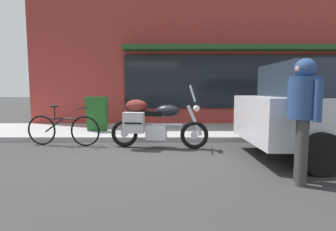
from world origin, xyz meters
TOP-DOWN VIEW (x-y plane):
  - ground_plane at (0.00, 0.00)m, footprint 80.00×80.00m
  - touring_motorcycle at (0.41, 0.74)m, footprint 2.16×0.66m
  - parked_bicycle at (-1.66, 0.99)m, footprint 1.75×0.48m
  - pedestrian_walking at (2.57, -1.45)m, footprint 0.48×0.54m
  - sandwich_board_sign at (-1.25, 2.38)m, footprint 0.55×0.42m

SIDE VIEW (x-z plane):
  - ground_plane at x=0.00m, z-range 0.00..0.00m
  - parked_bicycle at x=-1.66m, z-range -0.09..0.85m
  - touring_motorcycle at x=0.41m, z-range -0.10..1.29m
  - sandwich_board_sign at x=-1.25m, z-range 0.12..1.09m
  - pedestrian_walking at x=2.57m, z-range 0.22..1.92m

